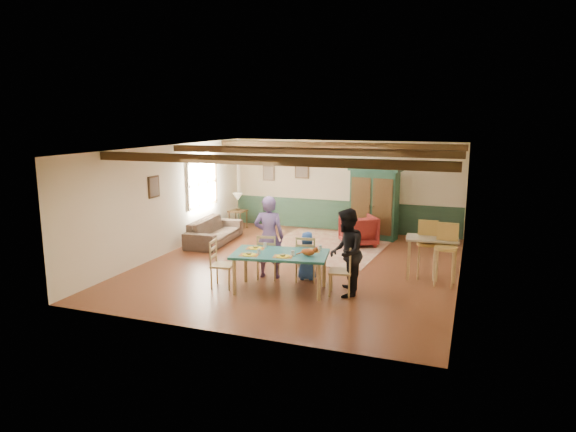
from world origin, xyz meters
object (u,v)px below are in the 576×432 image
(counter_table, at_px, (431,258))
(cat, at_px, (308,251))
(sofa, at_px, (214,231))
(bar_stool_right, at_px, (445,255))
(dining_chair_far_left, at_px, (268,256))
(armchair, at_px, (358,231))
(dining_table, at_px, (280,272))
(table_lamp, at_px, (238,202))
(person_man, at_px, (269,237))
(person_child, at_px, (307,256))
(end_table, at_px, (238,220))
(dining_chair_end_left, at_px, (223,264))
(bar_stool_left, at_px, (427,250))
(armoire, at_px, (374,203))
(person_woman, at_px, (346,253))
(dining_chair_far_right, at_px, (307,258))
(dining_chair_end_right, at_px, (340,270))

(counter_table, bearing_deg, cat, -139.06)
(sofa, distance_m, bar_stool_right, 6.35)
(dining_chair_far_left, xyz_separation_m, armchair, (1.18, 3.46, -0.08))
(dining_table, xyz_separation_m, table_lamp, (-3.25, 4.87, 0.46))
(dining_table, bearing_deg, sofa, 135.26)
(person_man, height_order, person_child, person_man)
(sofa, bearing_deg, armchair, -79.62)
(armchair, bearing_deg, sofa, -16.27)
(dining_table, relative_size, end_table, 3.20)
(cat, bearing_deg, dining_chair_end_left, 176.63)
(dining_chair_far_left, distance_m, cat, 1.34)
(table_lamp, bearing_deg, armchair, -10.84)
(dining_table, xyz_separation_m, end_table, (-3.25, 4.87, -0.10))
(dining_chair_far_left, relative_size, end_table, 1.69)
(counter_table, height_order, bar_stool_left, bar_stool_left)
(armoire, height_order, bar_stool_left, armoire)
(dining_table, height_order, person_woman, person_woman)
(person_man, distance_m, counter_table, 3.47)
(dining_table, xyz_separation_m, person_woman, (1.26, 0.21, 0.46))
(dining_chair_far_left, height_order, armoire, armoire)
(end_table, xyz_separation_m, bar_stool_right, (6.27, -3.39, 0.34))
(person_man, relative_size, sofa, 0.80)
(dining_table, relative_size, dining_chair_end_left, 1.89)
(dining_chair_far_right, relative_size, armchair, 1.09)
(person_man, distance_m, person_child, 0.90)
(armoire, relative_size, bar_stool_right, 1.59)
(dining_chair_far_right, distance_m, sofa, 4.11)
(bar_stool_left, bearing_deg, dining_chair_far_right, -160.70)
(person_man, distance_m, armoire, 4.55)
(dining_chair_end_right, distance_m, person_woman, 0.37)
(dining_chair_end_left, relative_size, armoire, 0.48)
(person_child, xyz_separation_m, armchair, (0.39, 3.24, -0.11))
(person_man, height_order, armchair, person_man)
(person_child, height_order, table_lamp, table_lamp)
(dining_chair_far_left, bearing_deg, counter_table, -169.34)
(cat, height_order, armchair, cat)
(armoire, bearing_deg, dining_chair_far_left, -100.35)
(dining_chair_far_right, xyz_separation_m, sofa, (-3.40, 2.30, -0.17))
(armchair, distance_m, counter_table, 3.07)
(end_table, bearing_deg, dining_chair_far_right, -49.04)
(person_child, height_order, cat, person_child)
(cat, xyz_separation_m, counter_table, (2.15, 1.86, -0.42))
(dining_chair_end_right, relative_size, bar_stool_left, 0.80)
(dining_chair_far_right, bearing_deg, bar_stool_right, -175.46)
(dining_chair_end_left, bearing_deg, sofa, 21.22)
(person_man, xyz_separation_m, bar_stool_left, (3.16, 1.10, -0.27))
(end_table, bearing_deg, dining_chair_far_left, -57.06)
(armchair, bearing_deg, counter_table, 100.86)
(person_child, bearing_deg, dining_chair_end_right, 133.15)
(dining_chair_end_left, distance_m, sofa, 3.83)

